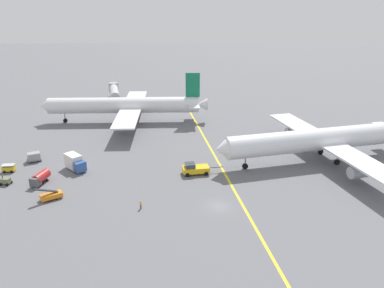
{
  "coord_description": "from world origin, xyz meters",
  "views": [
    {
      "loc": [
        -6.52,
        -62.76,
        35.7
      ],
      "look_at": [
        -4.53,
        22.57,
        4.0
      ],
      "focal_mm": 35.88,
      "sensor_mm": 36.0,
      "label": 1
    }
  ],
  "objects_px": {
    "gse_baggage_cart_near_cluster": "(9,168)",
    "gse_catering_truck_tall": "(75,162)",
    "gse_gpu_cart_small": "(6,181)",
    "jet_bridge": "(114,91)",
    "pushback_tug": "(195,169)",
    "ground_crew_wing_walker_right": "(141,204)",
    "gse_container_dolly_flat": "(34,157)",
    "gse_belt_loader_portside": "(51,195)",
    "airliner_at_gate_left": "(126,106)",
    "airliner_being_pushed": "(320,140)",
    "gse_fuel_bowser_stubby": "(40,178)"
  },
  "relations": [
    {
      "from": "airliner_at_gate_left",
      "to": "gse_baggage_cart_near_cluster",
      "type": "height_order",
      "value": "airliner_at_gate_left"
    },
    {
      "from": "gse_baggage_cart_near_cluster",
      "to": "gse_catering_truck_tall",
      "type": "bearing_deg",
      "value": 3.18
    },
    {
      "from": "gse_baggage_cart_near_cluster",
      "to": "gse_fuel_bowser_stubby",
      "type": "bearing_deg",
      "value": -34.46
    },
    {
      "from": "gse_catering_truck_tall",
      "to": "jet_bridge",
      "type": "distance_m",
      "value": 65.12
    },
    {
      "from": "gse_container_dolly_flat",
      "to": "airliner_at_gate_left",
      "type": "bearing_deg",
      "value": 60.94
    },
    {
      "from": "pushback_tug",
      "to": "gse_container_dolly_flat",
      "type": "bearing_deg",
      "value": 168.24
    },
    {
      "from": "pushback_tug",
      "to": "ground_crew_wing_walker_right",
      "type": "xyz_separation_m",
      "value": [
        -10.4,
        -15.05,
        -0.34
      ]
    },
    {
      "from": "airliner_at_gate_left",
      "to": "pushback_tug",
      "type": "height_order",
      "value": "airliner_at_gate_left"
    },
    {
      "from": "gse_baggage_cart_near_cluster",
      "to": "ground_crew_wing_walker_right",
      "type": "xyz_separation_m",
      "value": [
        31.16,
        -17.07,
        0.01
      ]
    },
    {
      "from": "airliner_at_gate_left",
      "to": "ground_crew_wing_walker_right",
      "type": "relative_size",
      "value": 31.26
    },
    {
      "from": "pushback_tug",
      "to": "gse_fuel_bowser_stubby",
      "type": "xyz_separation_m",
      "value": [
        -32.44,
        -4.24,
        0.12
      ]
    },
    {
      "from": "airliner_at_gate_left",
      "to": "gse_gpu_cart_small",
      "type": "distance_m",
      "value": 48.21
    },
    {
      "from": "gse_container_dolly_flat",
      "to": "airliner_being_pushed",
      "type": "bearing_deg",
      "value": -0.9
    },
    {
      "from": "jet_bridge",
      "to": "pushback_tug",
      "type": "bearing_deg",
      "value": -66.98
    },
    {
      "from": "gse_fuel_bowser_stubby",
      "to": "gse_catering_truck_tall",
      "type": "relative_size",
      "value": 0.88
    },
    {
      "from": "gse_belt_loader_portside",
      "to": "jet_bridge",
      "type": "distance_m",
      "value": 78.99
    },
    {
      "from": "airliner_at_gate_left",
      "to": "gse_container_dolly_flat",
      "type": "xyz_separation_m",
      "value": [
        -17.62,
        -31.71,
        -4.11
      ]
    },
    {
      "from": "jet_bridge",
      "to": "ground_crew_wing_walker_right",
      "type": "bearing_deg",
      "value": -77.47
    },
    {
      "from": "pushback_tug",
      "to": "gse_belt_loader_portside",
      "type": "bearing_deg",
      "value": -158.49
    },
    {
      "from": "airliner_being_pushed",
      "to": "gse_baggage_cart_near_cluster",
      "type": "xyz_separation_m",
      "value": [
        -71.33,
        -4.83,
        -4.41
      ]
    },
    {
      "from": "airliner_at_gate_left",
      "to": "gse_container_dolly_flat",
      "type": "height_order",
      "value": "airliner_at_gate_left"
    },
    {
      "from": "gse_container_dolly_flat",
      "to": "ground_crew_wing_walker_right",
      "type": "xyz_separation_m",
      "value": [
        27.66,
        -22.97,
        -0.31
      ]
    },
    {
      "from": "gse_belt_loader_portside",
      "to": "ground_crew_wing_walker_right",
      "type": "height_order",
      "value": "gse_belt_loader_portside"
    },
    {
      "from": "ground_crew_wing_walker_right",
      "to": "jet_bridge",
      "type": "relative_size",
      "value": 0.09
    },
    {
      "from": "airliner_at_gate_left",
      "to": "gse_fuel_bowser_stubby",
      "type": "height_order",
      "value": "airliner_at_gate_left"
    },
    {
      "from": "airliner_at_gate_left",
      "to": "gse_baggage_cart_near_cluster",
      "type": "bearing_deg",
      "value": -119.32
    },
    {
      "from": "pushback_tug",
      "to": "gse_fuel_bowser_stubby",
      "type": "bearing_deg",
      "value": -172.55
    },
    {
      "from": "gse_gpu_cart_small",
      "to": "gse_catering_truck_tall",
      "type": "xyz_separation_m",
      "value": [
        12.55,
        7.24,
        0.96
      ]
    },
    {
      "from": "gse_baggage_cart_near_cluster",
      "to": "gse_container_dolly_flat",
      "type": "xyz_separation_m",
      "value": [
        3.5,
        5.9,
        0.31
      ]
    },
    {
      "from": "airliner_being_pushed",
      "to": "jet_bridge",
      "type": "height_order",
      "value": "airliner_being_pushed"
    },
    {
      "from": "gse_fuel_bowser_stubby",
      "to": "gse_belt_loader_portside",
      "type": "bearing_deg",
      "value": -56.95
    },
    {
      "from": "airliner_at_gate_left",
      "to": "gse_catering_truck_tall",
      "type": "distance_m",
      "value": 37.54
    },
    {
      "from": "gse_baggage_cart_near_cluster",
      "to": "pushback_tug",
      "type": "bearing_deg",
      "value": -2.79
    },
    {
      "from": "gse_gpu_cart_small",
      "to": "ground_crew_wing_walker_right",
      "type": "relative_size",
      "value": 1.41
    },
    {
      "from": "airliner_being_pushed",
      "to": "jet_bridge",
      "type": "relative_size",
      "value": 2.64
    },
    {
      "from": "gse_baggage_cart_near_cluster",
      "to": "ground_crew_wing_walker_right",
      "type": "distance_m",
      "value": 35.53
    },
    {
      "from": "ground_crew_wing_walker_right",
      "to": "jet_bridge",
      "type": "height_order",
      "value": "jet_bridge"
    },
    {
      "from": "pushback_tug",
      "to": "ground_crew_wing_walker_right",
      "type": "distance_m",
      "value": 18.29
    },
    {
      "from": "airliner_being_pushed",
      "to": "gse_belt_loader_portside",
      "type": "xyz_separation_m",
      "value": [
        -57.78,
        -17.9,
        -4.44
      ]
    },
    {
      "from": "airliner_being_pushed",
      "to": "gse_container_dolly_flat",
      "type": "distance_m",
      "value": 67.96
    },
    {
      "from": "gse_belt_loader_portside",
      "to": "ground_crew_wing_walker_right",
      "type": "relative_size",
      "value": 2.88
    },
    {
      "from": "pushback_tug",
      "to": "gse_catering_truck_tall",
      "type": "distance_m",
      "value": 27.12
    },
    {
      "from": "gse_fuel_bowser_stubby",
      "to": "airliner_being_pushed",
      "type": "bearing_deg",
      "value": 10.11
    },
    {
      "from": "airliner_being_pushed",
      "to": "gse_gpu_cart_small",
      "type": "xyz_separation_m",
      "value": [
        -69.28,
        -11.26,
        -4.47
      ]
    },
    {
      "from": "gse_belt_loader_portside",
      "to": "gse_gpu_cart_small",
      "type": "relative_size",
      "value": 2.04
    },
    {
      "from": "airliner_at_gate_left",
      "to": "ground_crew_wing_walker_right",
      "type": "distance_m",
      "value": 55.77
    },
    {
      "from": "gse_gpu_cart_small",
      "to": "jet_bridge",
      "type": "bearing_deg",
      "value": 81.6
    },
    {
      "from": "gse_belt_loader_portside",
      "to": "gse_container_dolly_flat",
      "type": "distance_m",
      "value": 21.47
    },
    {
      "from": "gse_baggage_cart_near_cluster",
      "to": "gse_container_dolly_flat",
      "type": "distance_m",
      "value": 6.87
    },
    {
      "from": "jet_bridge",
      "to": "airliner_being_pushed",
      "type": "bearing_deg",
      "value": -46.16
    }
  ]
}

